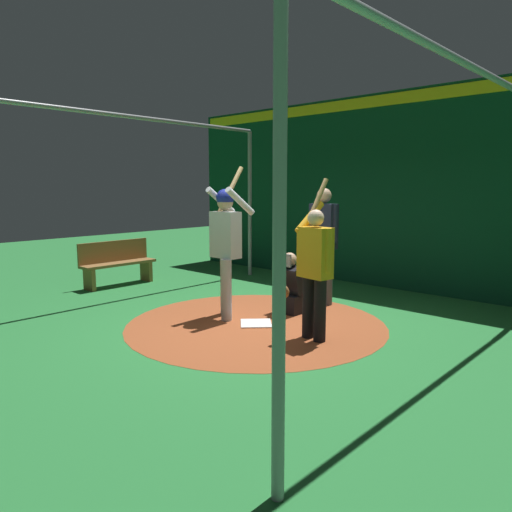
% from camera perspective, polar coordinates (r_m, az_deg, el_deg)
% --- Properties ---
extents(ground_plane, '(25.51, 25.51, 0.00)m').
position_cam_1_polar(ground_plane, '(6.66, 0.00, -8.12)').
color(ground_plane, '#287A38').
extents(dirt_circle, '(3.56, 3.56, 0.01)m').
position_cam_1_polar(dirt_circle, '(6.66, 0.00, -8.09)').
color(dirt_circle, '#9E4C28').
rests_on(dirt_circle, ground).
extents(home_plate, '(0.59, 0.59, 0.01)m').
position_cam_1_polar(home_plate, '(6.66, 0.00, -8.02)').
color(home_plate, white).
rests_on(home_plate, dirt_circle).
extents(batter, '(0.68, 0.49, 2.18)m').
position_cam_1_polar(batter, '(6.81, -3.61, 1.98)').
color(batter, '#B3B3B7').
rests_on(batter, ground).
extents(catcher, '(0.58, 0.40, 0.91)m').
position_cam_1_polar(catcher, '(7.18, 4.11, -4.01)').
color(catcher, black).
rests_on(catcher, ground).
extents(umpire, '(0.23, 0.49, 1.86)m').
position_cam_1_polar(umpire, '(7.67, 8.04, 2.01)').
color(umpire, '#4C4C51').
rests_on(umpire, ground).
extents(visitor, '(0.58, 0.51, 1.99)m').
position_cam_1_polar(visitor, '(5.86, 7.05, -1.11)').
color(visitor, black).
rests_on(visitor, ground).
extents(back_wall, '(0.23, 9.51, 3.57)m').
position_cam_1_polar(back_wall, '(9.29, 15.02, 7.50)').
color(back_wall, '#0C3D26').
rests_on(back_wall, ground).
extents(cage_frame, '(5.38, 5.32, 3.04)m').
position_cam_1_polar(cage_frame, '(6.39, 0.00, 10.35)').
color(cage_frame, gray).
rests_on(cage_frame, ground).
extents(bench, '(1.47, 0.36, 0.85)m').
position_cam_1_polar(bench, '(9.52, -16.22, -0.78)').
color(bench, olive).
rests_on(bench, ground).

